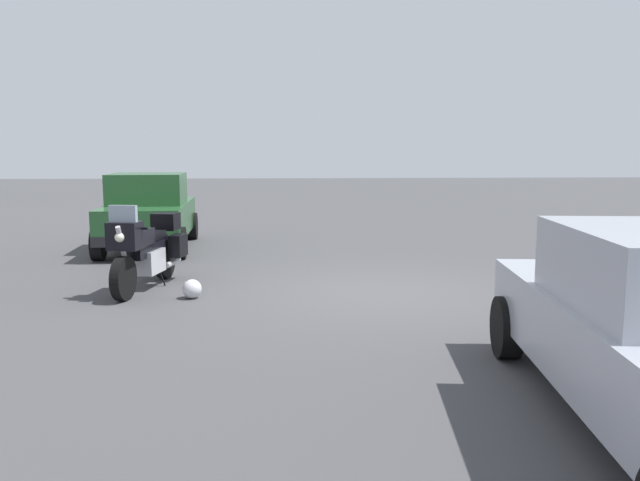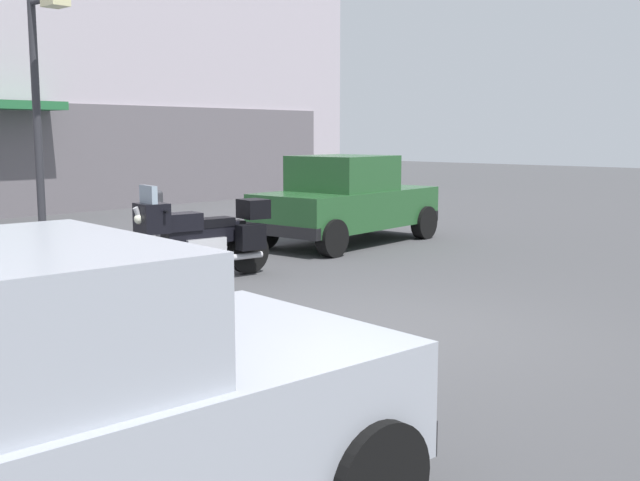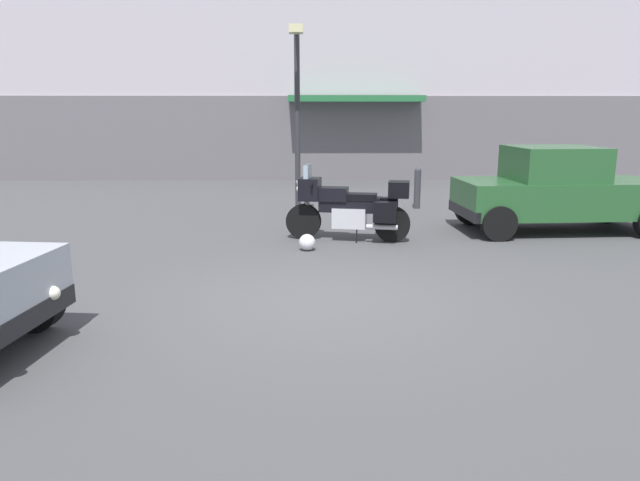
# 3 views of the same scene
# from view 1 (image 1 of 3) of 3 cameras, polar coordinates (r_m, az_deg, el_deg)

# --- Properties ---
(ground_plane) EXTENTS (80.00, 80.00, 0.00)m
(ground_plane) POSITION_cam_1_polar(r_m,az_deg,el_deg) (9.77, 4.92, -4.66)
(ground_plane) COLOR #424244
(motorcycle) EXTENTS (2.25, 0.96, 1.36)m
(motorcycle) POSITION_cam_1_polar(r_m,az_deg,el_deg) (10.34, -15.11, -0.69)
(motorcycle) COLOR black
(motorcycle) RESTS_ON ground
(helmet) EXTENTS (0.28, 0.28, 0.28)m
(helmet) POSITION_cam_1_polar(r_m,az_deg,el_deg) (9.54, -11.24, -4.22)
(helmet) COLOR silver
(helmet) RESTS_ON ground
(car_hatchback_near) EXTENTS (3.94, 1.96, 1.64)m
(car_hatchback_near) POSITION_cam_1_polar(r_m,az_deg,el_deg) (14.42, -14.86, 2.46)
(car_hatchback_near) COLOR #235128
(car_hatchback_near) RESTS_ON ground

